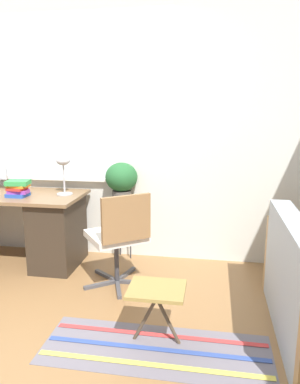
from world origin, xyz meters
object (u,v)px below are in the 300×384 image
object	(u,v)px
desk_lamp	(63,166)
office_chair_swivel	(119,236)
plant_stand	(122,213)
book_stack	(18,188)
folding_stool	(157,293)
potted_plant	(121,180)

from	to	relation	value
desk_lamp	office_chair_swivel	xyz separation A→B (m)	(0.65, -0.40, -0.54)
desk_lamp	plant_stand	size ratio (longest dim) A/B	0.65
book_stack	folding_stool	size ratio (longest dim) A/B	0.57
desk_lamp	folding_stool	size ratio (longest dim) A/B	0.95
office_chair_swivel	folding_stool	size ratio (longest dim) A/B	2.16
office_chair_swivel	plant_stand	size ratio (longest dim) A/B	1.49
plant_stand	folding_stool	size ratio (longest dim) A/B	1.45
desk_lamp	plant_stand	xyz separation A→B (m)	(0.52, 0.24, -0.52)
potted_plant	desk_lamp	bearing A→B (deg)	-155.38
desk_lamp	book_stack	bearing A→B (deg)	-158.99
desk_lamp	plant_stand	distance (m)	0.77
desk_lamp	folding_stool	distance (m)	1.73
office_chair_swivel	plant_stand	bearing A→B (deg)	-114.99
plant_stand	folding_stool	bearing A→B (deg)	-67.49
desk_lamp	office_chair_swivel	size ratio (longest dim) A/B	0.44
book_stack	potted_plant	world-z (taller)	potted_plant
desk_lamp	book_stack	world-z (taller)	desk_lamp
plant_stand	office_chair_swivel	bearing A→B (deg)	-78.51
desk_lamp	office_chair_swivel	bearing A→B (deg)	-31.58
plant_stand	desk_lamp	bearing A→B (deg)	-155.38
potted_plant	folding_stool	distance (m)	1.59
book_stack	plant_stand	bearing A→B (deg)	23.05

